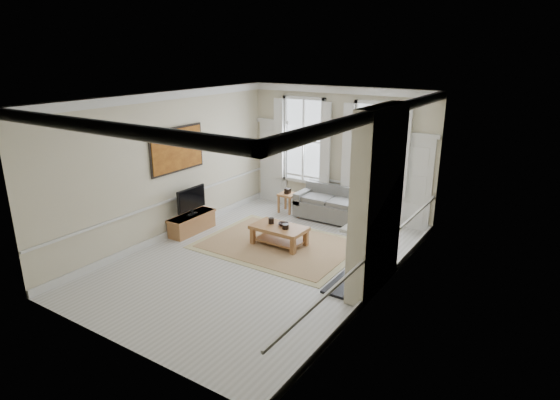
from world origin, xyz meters
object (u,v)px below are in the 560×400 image
Objects in this scene: side_table at (288,197)px; tv_stand at (192,223)px; sofa at (332,206)px; coffee_table at (279,230)px.

side_table is 2.79m from tv_stand.
tv_stand is at bearing -132.22° from sofa.
sofa is 1.29m from side_table.
side_table reaches higher than coffee_table.
tv_stand is at bearing -167.34° from coffee_table.
side_table is 0.43× the size of coffee_table.
coffee_table is 2.29m from tv_stand.
tv_stand is (-2.45, -2.70, -0.13)m from sofa.
tv_stand is at bearing -114.83° from side_table.
coffee_table is at bearing -62.59° from side_table.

